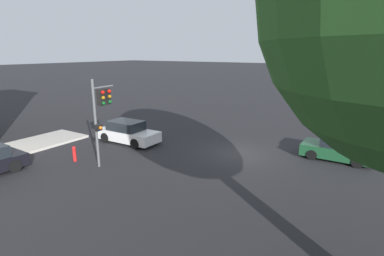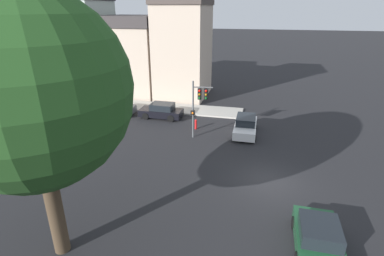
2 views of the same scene
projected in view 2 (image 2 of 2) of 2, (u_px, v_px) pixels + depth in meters
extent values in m
plane|color=black|center=(269.00, 182.00, 19.15)|extent=(300.00, 300.00, 0.00)
cube|color=#ADA89E|center=(3.00, 95.00, 37.74)|extent=(3.24, 60.00, 0.17)
cube|color=#BCA893|center=(184.00, 52.00, 36.16)|extent=(7.65, 5.67, 10.65)
cube|color=#473D38|center=(183.00, 0.00, 33.97)|extent=(7.96, 5.90, 1.06)
cube|color=#BCA893|center=(135.00, 60.00, 38.15)|extent=(7.94, 6.79, 8.24)
cube|color=#383333|center=(132.00, 21.00, 36.37)|extent=(8.26, 7.06, 1.26)
cube|color=#ADBCB2|center=(83.00, 47.00, 38.72)|extent=(7.08, 6.57, 11.18)
cube|color=#ADBCB2|center=(43.00, 53.00, 40.24)|extent=(6.80, 5.20, 9.46)
cube|color=#383333|center=(35.00, 10.00, 38.26)|extent=(7.07, 5.41, 1.15)
cylinder|color=#423323|center=(55.00, 207.00, 12.92)|extent=(0.68, 0.68, 4.66)
sphere|color=#234C1E|center=(30.00, 91.00, 10.99)|extent=(7.57, 7.57, 7.57)
cylinder|color=#515456|center=(193.00, 110.00, 24.84)|extent=(0.14, 0.14, 4.91)
cylinder|color=#515456|center=(203.00, 87.00, 24.04)|extent=(0.31, 1.60, 0.10)
cube|color=black|center=(200.00, 94.00, 24.27)|extent=(0.34, 0.34, 0.90)
sphere|color=red|center=(199.00, 91.00, 23.98)|extent=(0.20, 0.20, 0.20)
sphere|color=#99660F|center=(199.00, 94.00, 24.09)|extent=(0.20, 0.20, 0.20)
sphere|color=#0F511E|center=(199.00, 98.00, 24.21)|extent=(0.20, 0.20, 0.20)
cube|color=black|center=(206.00, 94.00, 24.22)|extent=(0.34, 0.34, 0.90)
sphere|color=red|center=(206.00, 91.00, 23.93)|extent=(0.20, 0.20, 0.20)
sphere|color=#99660F|center=(206.00, 95.00, 24.04)|extent=(0.20, 0.20, 0.20)
sphere|color=#0F511E|center=(206.00, 98.00, 24.15)|extent=(0.20, 0.20, 0.20)
cube|color=black|center=(193.00, 113.00, 24.74)|extent=(0.26, 0.38, 0.35)
sphere|color=orange|center=(193.00, 113.00, 24.61)|extent=(0.18, 0.18, 0.18)
cube|color=silver|center=(245.00, 128.00, 26.29)|extent=(4.57, 1.91, 0.71)
cube|color=black|center=(246.00, 120.00, 26.20)|extent=(2.38, 1.66, 0.64)
cylinder|color=black|center=(255.00, 137.00, 24.90)|extent=(0.72, 0.23, 0.71)
cylinder|color=black|center=(234.00, 135.00, 25.26)|extent=(0.72, 0.23, 0.71)
cylinder|color=black|center=(256.00, 125.00, 27.45)|extent=(0.72, 0.23, 0.71)
cylinder|color=black|center=(237.00, 123.00, 27.82)|extent=(0.72, 0.23, 0.71)
cube|color=#194728|center=(317.00, 239.00, 13.66)|extent=(3.92, 1.98, 0.68)
cube|color=black|center=(320.00, 230.00, 13.28)|extent=(2.05, 1.72, 0.63)
cylinder|color=black|center=(294.00, 223.00, 15.03)|extent=(0.61, 0.23, 0.61)
cylinder|color=black|center=(333.00, 229.00, 14.62)|extent=(0.61, 0.23, 0.61)
cube|color=black|center=(161.00, 113.00, 30.15)|extent=(1.93, 4.29, 0.69)
cube|color=black|center=(162.00, 106.00, 29.87)|extent=(1.68, 2.24, 0.63)
cylinder|color=black|center=(146.00, 116.00, 29.74)|extent=(0.23, 0.68, 0.68)
cylinder|color=black|center=(152.00, 111.00, 31.32)|extent=(0.23, 0.68, 0.68)
cylinder|color=black|center=(171.00, 118.00, 29.13)|extent=(0.23, 0.68, 0.68)
cylinder|color=black|center=(176.00, 113.00, 30.71)|extent=(0.23, 0.68, 0.68)
cube|color=#4C5156|center=(113.00, 109.00, 31.17)|extent=(2.02, 4.45, 0.72)
cube|color=black|center=(114.00, 103.00, 30.88)|extent=(1.75, 2.33, 0.59)
cylinder|color=black|center=(97.00, 113.00, 30.74)|extent=(0.23, 0.64, 0.64)
cylinder|color=black|center=(106.00, 107.00, 32.39)|extent=(0.23, 0.64, 0.64)
cylinder|color=black|center=(121.00, 115.00, 30.11)|extent=(0.23, 0.64, 0.64)
cylinder|color=black|center=(129.00, 109.00, 31.76)|extent=(0.23, 0.64, 0.64)
cube|color=silver|center=(65.00, 105.00, 32.67)|extent=(2.06, 4.21, 0.60)
cube|color=black|center=(65.00, 100.00, 32.41)|extent=(1.77, 2.21, 0.62)
cylinder|color=black|center=(49.00, 108.00, 32.13)|extent=(0.24, 0.71, 0.70)
cylinder|color=black|center=(60.00, 103.00, 33.79)|extent=(0.24, 0.71, 0.70)
cylinder|color=black|center=(71.00, 109.00, 31.65)|extent=(0.24, 0.71, 0.70)
cylinder|color=black|center=(80.00, 104.00, 33.31)|extent=(0.24, 0.71, 0.70)
cube|color=#B7B7BC|center=(21.00, 101.00, 33.91)|extent=(2.08, 4.11, 0.71)
cube|color=black|center=(21.00, 95.00, 33.62)|extent=(1.78, 2.16, 0.64)
cylinder|color=black|center=(6.00, 104.00, 33.48)|extent=(0.25, 0.70, 0.69)
cylinder|color=black|center=(19.00, 99.00, 35.12)|extent=(0.25, 0.70, 0.69)
cylinder|color=black|center=(24.00, 106.00, 32.86)|extent=(0.25, 0.70, 0.69)
cylinder|color=black|center=(37.00, 101.00, 34.49)|extent=(0.25, 0.70, 0.69)
cylinder|color=red|center=(196.00, 125.00, 27.35)|extent=(0.20, 0.20, 0.75)
sphere|color=red|center=(196.00, 121.00, 27.19)|extent=(0.22, 0.22, 0.22)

